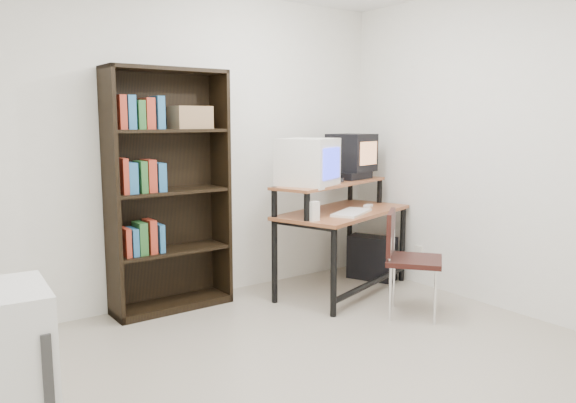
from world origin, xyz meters
TOP-DOWN VIEW (x-y plane):
  - floor at (0.00, 0.00)m, footprint 4.00×4.00m
  - back_wall at (0.00, 2.00)m, footprint 4.00×0.01m
  - right_wall at (2.00, 0.00)m, footprint 0.01×4.00m
  - computer_desk at (1.24, 1.40)m, footprint 1.46×1.04m
  - crt_monitor at (0.89, 1.43)m, footprint 0.57×0.57m
  - vcr at (1.52, 1.59)m, footprint 0.41×0.34m
  - crt_tv at (1.57, 1.64)m, footprint 0.45×0.45m
  - cd_spindle at (1.25, 1.46)m, footprint 0.15×0.15m
  - keyboard at (1.19, 1.21)m, footprint 0.51×0.41m
  - mousepad at (1.58, 1.39)m, footprint 0.28×0.26m
  - mouse at (1.57, 1.39)m, footprint 0.12×0.10m
  - desk_speaker at (0.72, 1.13)m, footprint 0.08×0.08m
  - pc_tower at (1.74, 1.50)m, footprint 0.37×0.49m
  - school_chair at (1.24, 0.62)m, footprint 0.58×0.58m
  - bookshelf at (-0.20, 1.86)m, footprint 0.97×0.34m
  - wall_outlet at (1.99, 1.15)m, footprint 0.02×0.08m

SIDE VIEW (x-z plane):
  - floor at x=0.00m, z-range -0.01..0.00m
  - pc_tower at x=1.74m, z-range 0.00..0.42m
  - wall_outlet at x=1.99m, z-range 0.24..0.36m
  - school_chair at x=1.24m, z-range 0.10..0.92m
  - computer_desk at x=1.24m, z-range 0.21..1.19m
  - mousepad at x=1.58m, z-range 0.72..0.73m
  - keyboard at x=1.19m, z-range 0.72..0.75m
  - mouse at x=1.57m, z-range 0.73..0.76m
  - desk_speaker at x=0.72m, z-range 0.72..0.89m
  - bookshelf at x=-0.20m, z-range 0.02..1.95m
  - cd_spindle at x=1.25m, z-range 0.97..1.02m
  - vcr at x=1.52m, z-range 0.97..1.05m
  - crt_monitor at x=0.89m, z-range 0.97..1.38m
  - crt_tv at x=1.57m, z-range 1.05..1.40m
  - back_wall at x=0.00m, z-range 0.00..2.60m
  - right_wall at x=2.00m, z-range 0.00..2.60m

